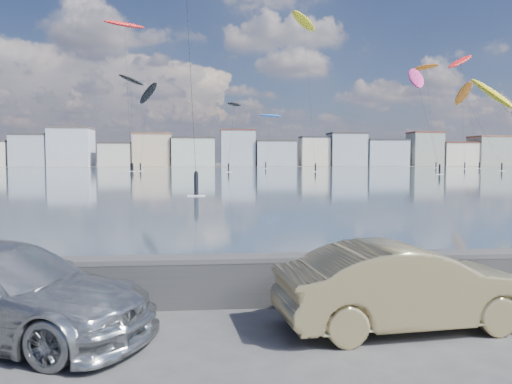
{
  "coord_description": "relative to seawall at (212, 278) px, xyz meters",
  "views": [
    {
      "loc": [
        -0.03,
        -7.04,
        2.94
      ],
      "look_at": [
        1.0,
        4.0,
        2.2
      ],
      "focal_mm": 35.0,
      "sensor_mm": 36.0,
      "label": 1
    }
  ],
  "objects": [
    {
      "name": "kitesurfer_12",
      "position": [
        42.44,
        62.26,
        12.07
      ],
      "size": [
        4.44,
        18.97,
        16.41
      ],
      "color": "yellow",
      "rests_on": "ground"
    },
    {
      "name": "car_champagne",
      "position": [
        3.36,
        -1.52,
        0.16
      ],
      "size": [
        4.63,
        2.03,
        1.48
      ],
      "primitive_type": "imported",
      "rotation": [
        0.0,
        0.0,
        1.68
      ],
      "color": "tan",
      "rests_on": "ground"
    },
    {
      "name": "kitesurfer_2",
      "position": [
        80.67,
        145.94,
        32.8
      ],
      "size": [
        7.15,
        19.0,
        36.45
      ],
      "color": "red",
      "rests_on": "ground"
    },
    {
      "name": "kitesurfer_8",
      "position": [
        66.39,
        116.39,
        19.24
      ],
      "size": [
        5.79,
        19.16,
        23.0
      ],
      "color": "orange",
      "rests_on": "ground"
    },
    {
      "name": "kitesurfer_18",
      "position": [
        19.56,
        149.44,
        15.72
      ],
      "size": [
        7.92,
        12.7,
        17.15
      ],
      "color": "blue",
      "rests_on": "ground"
    },
    {
      "name": "kitesurfer_13",
      "position": [
        21.81,
        105.44,
        33.42
      ],
      "size": [
        8.03,
        10.64,
        36.48
      ],
      "color": "yellow",
      "rests_on": "ground"
    },
    {
      "name": "far_shore_strip",
      "position": [
        0.0,
        197.3,
        -0.57
      ],
      "size": [
        500.0,
        60.0,
        0.0
      ],
      "primitive_type": "cube",
      "color": "#4C473D",
      "rests_on": "ground"
    },
    {
      "name": "bay_water",
      "position": [
        0.0,
        88.8,
        -0.58
      ],
      "size": [
        500.0,
        177.0,
        0.0
      ],
      "primitive_type": "cube",
      "color": "#314959",
      "rests_on": "ground"
    },
    {
      "name": "far_buildings",
      "position": [
        1.31,
        183.3,
        5.44
      ],
      "size": [
        240.79,
        13.26,
        14.6
      ],
      "color": "#B7C6BC",
      "rests_on": "ground"
    },
    {
      "name": "kitesurfer_1",
      "position": [
        40.72,
        86.38,
        18.09
      ],
      "size": [
        4.91,
        12.22,
        21.9
      ],
      "color": "#E5338C",
      "rests_on": "ground"
    },
    {
      "name": "kitesurfer_19",
      "position": [
        -15.81,
        123.73,
        19.18
      ],
      "size": [
        6.98,
        19.47,
        22.85
      ],
      "color": "black",
      "rests_on": "ground"
    },
    {
      "name": "ground",
      "position": [
        0.0,
        -2.7,
        -0.58
      ],
      "size": [
        700.0,
        700.0,
        0.0
      ],
      "primitive_type": "plane",
      "color": "#333335",
      "rests_on": "ground"
    },
    {
      "name": "kitesurfer_6",
      "position": [
        -21.5,
        123.45,
        36.53
      ],
      "size": [
        11.12,
        20.07,
        38.47
      ],
      "color": "red",
      "rests_on": "ground"
    },
    {
      "name": "kitesurfer_10",
      "position": [
        5.71,
        105.79,
        14.58
      ],
      "size": [
        4.41,
        11.48,
        16.54
      ],
      "color": "black",
      "rests_on": "ground"
    },
    {
      "name": "seawall",
      "position": [
        0.0,
        0.0,
        0.0
      ],
      "size": [
        400.0,
        0.36,
        1.08
      ],
      "color": "#28282B",
      "rests_on": "ground"
    },
    {
      "name": "car_silver",
      "position": [
        -3.45,
        -1.33,
        0.19
      ],
      "size": [
        5.72,
        3.97,
        1.54
      ],
      "primitive_type": "imported",
      "rotation": [
        0.0,
        0.0,
        1.19
      ],
      "color": "#A6A9AD",
      "rests_on": "ground"
    },
    {
      "name": "kitesurfer_16",
      "position": [
        74.52,
        134.38,
        30.85
      ],
      "size": [
        9.55,
        9.51,
        34.76
      ],
      "color": "red",
      "rests_on": "ground"
    },
    {
      "name": "kitesurfer_14",
      "position": [
        -19.41,
        118.64,
        21.82
      ],
      "size": [
        8.92,
        16.04,
        25.11
      ],
      "color": "black",
      "rests_on": "ground"
    },
    {
      "name": "kitesurfer_0",
      "position": [
        71.28,
        151.07,
        31.93
      ],
      "size": [
        8.6,
        11.27,
        34.44
      ],
      "color": "orange",
      "rests_on": "ground"
    }
  ]
}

